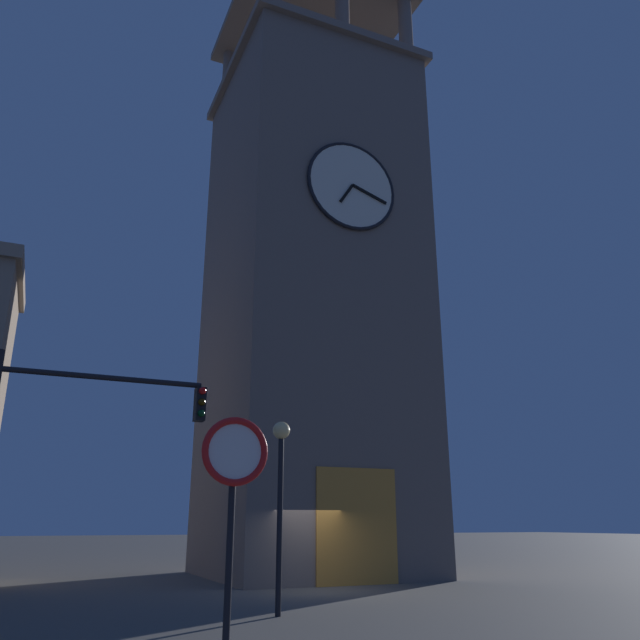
{
  "coord_description": "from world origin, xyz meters",
  "views": [
    {
      "loc": [
        8.83,
        19.92,
        2.08
      ],
      "look_at": [
        -2.39,
        -5.45,
        11.08
      ],
      "focal_mm": 35.16,
      "sensor_mm": 36.0,
      "label": 1
    }
  ],
  "objects_px": {
    "clocktower": "(311,291)",
    "traffic_signal_near": "(67,439)",
    "street_lamp": "(281,475)",
    "no_horn_sign": "(234,478)"
  },
  "relations": [
    {
      "from": "street_lamp",
      "to": "clocktower",
      "type": "bearing_deg",
      "value": -116.61
    },
    {
      "from": "clocktower",
      "to": "traffic_signal_near",
      "type": "relative_size",
      "value": 5.58
    },
    {
      "from": "clocktower",
      "to": "street_lamp",
      "type": "bearing_deg",
      "value": 63.39
    },
    {
      "from": "street_lamp",
      "to": "no_horn_sign",
      "type": "relative_size",
      "value": 1.4
    },
    {
      "from": "clocktower",
      "to": "traffic_signal_near",
      "type": "xyz_separation_m",
      "value": [
        10.26,
        11.58,
        -8.73
      ]
    },
    {
      "from": "traffic_signal_near",
      "to": "no_horn_sign",
      "type": "bearing_deg",
      "value": 103.0
    },
    {
      "from": "clocktower",
      "to": "street_lamp",
      "type": "height_order",
      "value": "clocktower"
    },
    {
      "from": "clocktower",
      "to": "no_horn_sign",
      "type": "relative_size",
      "value": 9.31
    },
    {
      "from": "traffic_signal_near",
      "to": "street_lamp",
      "type": "bearing_deg",
      "value": -166.44
    },
    {
      "from": "clocktower",
      "to": "traffic_signal_near",
      "type": "height_order",
      "value": "clocktower"
    }
  ]
}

